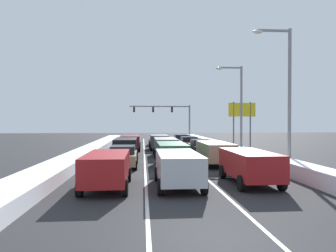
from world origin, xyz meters
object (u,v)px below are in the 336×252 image
at_px(suv_tan_right_lane_second, 215,151).
at_px(sedan_tan_left_lane_second, 123,156).
at_px(sedan_white_center_lane_fifth, 156,140).
at_px(roadside_sign_right, 242,115).
at_px(suv_black_left_lane_third, 126,146).
at_px(suv_red_right_lane_nearest, 249,164).
at_px(suv_maroon_left_lane_fourth, 131,141).
at_px(sedan_black_right_lane_third, 200,147).
at_px(suv_silver_center_lane_nearest, 178,166).
at_px(suv_charcoal_center_lane_fourth, 159,141).
at_px(suv_gray_center_lane_third, 165,145).
at_px(suv_green_center_lane_second, 172,152).
at_px(suv_red_left_lane_nearest, 107,167).
at_px(traffic_light_gantry, 169,113).
at_px(sedan_maroon_right_lane_fourth, 189,143).
at_px(street_lamp_right_near, 285,87).
at_px(street_lamp_right_mid, 238,102).
at_px(sedan_navy_right_lane_fifth, 181,140).
at_px(sedan_navy_left_lane_fifth, 131,140).

relative_size(suv_tan_right_lane_second, sedan_tan_left_lane_second, 1.09).
xyz_separation_m(sedan_white_center_lane_fifth, roadside_sign_right, (9.76, -6.48, 3.25)).
relative_size(suv_tan_right_lane_second, sedan_white_center_lane_fifth, 1.09).
distance_m(suv_black_left_lane_third, roadside_sign_right, 15.29).
bearing_deg(sedan_white_center_lane_fifth, suv_red_right_lane_nearest, -82.21).
height_order(suv_black_left_lane_third, suv_maroon_left_lane_fourth, same).
bearing_deg(sedan_black_right_lane_third, suv_red_right_lane_nearest, -90.15).
relative_size(sedan_black_right_lane_third, suv_silver_center_lane_nearest, 0.92).
height_order(suv_silver_center_lane_nearest, suv_charcoal_center_lane_fourth, same).
relative_size(suv_gray_center_lane_third, suv_maroon_left_lane_fourth, 1.00).
distance_m(suv_gray_center_lane_third, suv_charcoal_center_lane_fourth, 6.98).
bearing_deg(suv_green_center_lane_second, suv_gray_center_lane_third, 89.72).
height_order(suv_red_left_lane_nearest, traffic_light_gantry, traffic_light_gantry).
relative_size(sedan_maroon_right_lane_fourth, sedan_white_center_lane_fifth, 1.00).
height_order(suv_green_center_lane_second, suv_maroon_left_lane_fourth, same).
height_order(suv_green_center_lane_second, sedan_white_center_lane_fifth, suv_green_center_lane_second).
height_order(sedan_tan_left_lane_second, street_lamp_right_near, street_lamp_right_near).
height_order(sedan_black_right_lane_third, traffic_light_gantry, traffic_light_gantry).
height_order(suv_green_center_lane_second, street_lamp_right_mid, street_lamp_right_mid).
height_order(suv_silver_center_lane_nearest, sedan_white_center_lane_fifth, suv_silver_center_lane_nearest).
distance_m(sedan_navy_right_lane_fifth, roadside_sign_right, 8.90).
bearing_deg(suv_green_center_lane_second, sedan_navy_right_lane_fifth, 81.04).
distance_m(suv_tan_right_lane_second, roadside_sign_right, 15.04).
distance_m(sedan_maroon_right_lane_fourth, suv_red_left_lane_nearest, 21.11).
xyz_separation_m(sedan_maroon_right_lane_fourth, street_lamp_right_near, (4.20, -15.05, 4.74)).
distance_m(suv_red_right_lane_nearest, suv_tan_right_lane_second, 6.85).
relative_size(sedan_black_right_lane_third, suv_gray_center_lane_third, 0.92).
bearing_deg(suv_silver_center_lane_nearest, suv_red_left_lane_nearest, -179.97).
relative_size(sedan_tan_left_lane_second, suv_maroon_left_lane_fourth, 0.92).
xyz_separation_m(sedan_black_right_lane_third, sedan_maroon_right_lane_fourth, (-0.31, 5.51, 0.00)).
xyz_separation_m(suv_red_right_lane_nearest, suv_black_left_lane_third, (-6.99, 12.90, 0.00)).
bearing_deg(street_lamp_right_near, sedan_navy_left_lane_fifth, 117.06).
xyz_separation_m(suv_tan_right_lane_second, suv_green_center_lane_second, (-3.22, -0.44, 0.00)).
bearing_deg(sedan_black_right_lane_third, street_lamp_right_mid, 1.89).
height_order(sedan_black_right_lane_third, suv_red_left_lane_nearest, suv_red_left_lane_nearest).
bearing_deg(sedan_navy_left_lane_fifth, sedan_black_right_lane_third, -59.29).
distance_m(suv_green_center_lane_second, roadside_sign_right, 17.01).
height_order(suv_charcoal_center_lane_fourth, street_lamp_right_mid, street_lamp_right_mid).
relative_size(suv_tan_right_lane_second, sedan_black_right_lane_third, 1.09).
height_order(suv_red_right_lane_nearest, sedan_maroon_right_lane_fourth, suv_red_right_lane_nearest).
height_order(sedan_navy_right_lane_fifth, suv_black_left_lane_third, suv_black_left_lane_third).
bearing_deg(suv_silver_center_lane_nearest, sedan_maroon_right_lane_fourth, 80.16).
bearing_deg(sedan_navy_left_lane_fifth, suv_red_left_lane_nearest, -90.26).
bearing_deg(sedan_tan_left_lane_second, suv_black_left_lane_third, 91.61).
height_order(traffic_light_gantry, roadside_sign_right, traffic_light_gantry).
relative_size(traffic_light_gantry, roadside_sign_right, 1.99).
height_order(sedan_white_center_lane_fifth, sedan_tan_left_lane_second, same).
bearing_deg(suv_red_left_lane_nearest, suv_red_right_lane_nearest, 4.00).
bearing_deg(sedan_white_center_lane_fifth, sedan_maroon_right_lane_fourth, -64.93).
xyz_separation_m(suv_red_left_lane_nearest, sedan_navy_left_lane_fifth, (0.12, 26.37, -0.25)).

